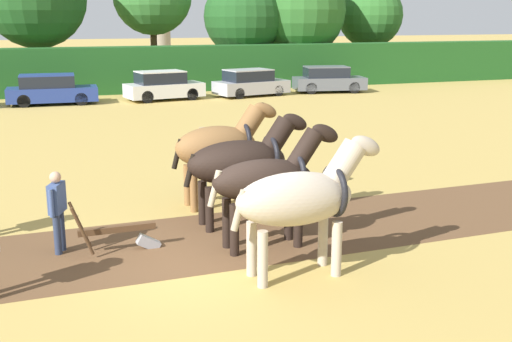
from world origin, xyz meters
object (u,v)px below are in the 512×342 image
Objects in this scene: draft_horse_lead_right at (269,179)px; parked_car_center at (163,86)px; plow at (124,235)px; parked_car_right at (328,80)px; tree_right at (297,10)px; tree_far_right at (370,15)px; draft_horse_trail_left at (242,162)px; draft_horse_trail_right at (221,146)px; tree_center_right at (243,17)px; parked_car_center_right at (250,83)px; farmer_at_plow at (57,206)px; parked_car_center_left at (51,90)px; farmer_beside_team at (203,154)px; draft_horse_lead_left at (301,198)px.

draft_horse_lead_right is 23.19m from parked_car_center.
parked_car_right reaches higher than plow.
tree_far_right is at bearing 11.14° from tree_right.
draft_horse_trail_right reaches higher than draft_horse_trail_left.
tree_center_right is 2.53× the size of draft_horse_lead_right.
tree_right is at bearing 62.55° from draft_horse_trail_right.
farmer_at_plow is at bearing -129.38° from parked_car_center_right.
parked_car_center is (2.61, 21.52, -0.65)m from draft_horse_trail_left.
draft_horse_lead_right reaches higher than parked_car_center.
plow is 1.06× the size of farmer_at_plow.
draft_horse_trail_right is at bearing -78.64° from parked_car_center_left.
draft_horse_lead_right reaches higher than parked_car_center_left.
tree_right is (4.01, 0.46, 0.45)m from tree_center_right.
draft_horse_trail_left is 2.99m from plow.
draft_horse_trail_left is 0.65× the size of parked_car_right.
draft_horse_trail_right reaches higher than plow.
farmer_at_plow is (-23.76, -30.73, -3.53)m from tree_far_right.
parked_car_center_left reaches higher than plow.
draft_horse_lead_right is 1.68× the size of farmer_beside_team.
draft_horse_trail_right is 4.34m from farmer_at_plow.
parked_car_center_right is (5.00, 0.11, -0.03)m from parked_car_center.
farmer_beside_team is (-13.56, -25.94, -3.86)m from tree_right.
parked_car_center is at bearing -145.64° from tree_right.
draft_horse_lead_left is at bearing -40.23° from plow.
farmer_beside_team reaches higher than parked_car_center_right.
tree_far_right reaches higher than plow.
tree_far_right is at bearing 56.76° from draft_horse_lead_right.
draft_horse_trail_left is (-0.07, 3.03, -0.01)m from draft_horse_lead_left.
tree_right is at bearing 39.27° from parked_car_center_right.
parked_car_right is at bearing 62.10° from draft_horse_lead_left.
tree_center_right is 8.01m from parked_car_center_right.
farmer_at_plow is at bearing -114.70° from tree_center_right.
farmer_beside_team is at bearing -113.48° from parked_car_right.
draft_horse_trail_right reaches higher than farmer_beside_team.
tree_right is at bearing 92.89° from parked_car_right.
tree_center_right reaches higher than farmer_at_plow.
tree_far_right is 33.93m from farmer_beside_team.
draft_horse_lead_right is 1.62× the size of plow.
draft_horse_lead_left is 0.63× the size of parked_car_center_left.
parked_car_center reaches higher than parked_car_right.
plow is 22.45m from parked_car_center_left.
tree_right is 18.66m from parked_car_center_left.
draft_horse_lead_left is 24.87m from parked_car_center_left.
parked_car_center_right is (10.28, 22.44, 0.40)m from plow.
tree_far_right is 11.79m from parked_car_right.
draft_horse_trail_left reaches higher than parked_car_center_left.
draft_horse_trail_left is 0.66× the size of parked_car_center.
draft_horse_trail_right is 0.60× the size of parked_car_center_right.
draft_horse_lead_left is 1.72× the size of farmer_beside_team.
tree_right reaches higher than draft_horse_trail_right.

